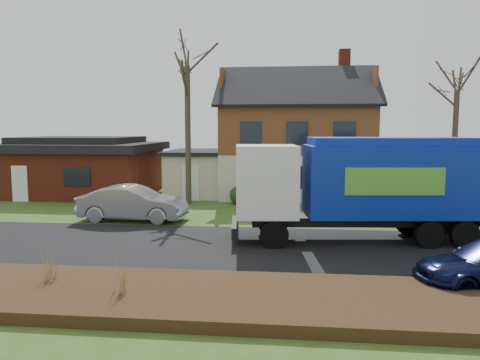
# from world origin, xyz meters

# --- Properties ---
(ground) EXTENTS (120.00, 120.00, 0.00)m
(ground) POSITION_xyz_m (0.00, 0.00, 0.00)
(ground) COLOR #354E1A
(ground) RESTS_ON ground
(road) EXTENTS (80.00, 7.00, 0.02)m
(road) POSITION_xyz_m (0.00, 0.00, 0.01)
(road) COLOR black
(road) RESTS_ON ground
(mulch_verge) EXTENTS (80.00, 3.50, 0.30)m
(mulch_verge) POSITION_xyz_m (0.00, -5.30, 0.15)
(mulch_verge) COLOR black
(mulch_verge) RESTS_ON ground
(main_house) EXTENTS (12.95, 8.95, 9.26)m
(main_house) POSITION_xyz_m (1.49, 13.91, 4.03)
(main_house) COLOR beige
(main_house) RESTS_ON ground
(ranch_house) EXTENTS (9.80, 8.20, 3.70)m
(ranch_house) POSITION_xyz_m (-12.00, 13.00, 1.81)
(ranch_house) COLOR maroon
(ranch_house) RESTS_ON ground
(garbage_truck) EXTENTS (9.39, 3.43, 3.93)m
(garbage_truck) POSITION_xyz_m (4.32, 1.58, 2.27)
(garbage_truck) COLOR black
(garbage_truck) RESTS_ON ground
(silver_sedan) EXTENTS (4.99, 1.86, 1.63)m
(silver_sedan) POSITION_xyz_m (-5.57, 4.45, 0.81)
(silver_sedan) COLOR #989AA0
(silver_sedan) RESTS_ON ground
(tree_front_west) EXTENTS (3.59, 3.59, 10.67)m
(tree_front_west) POSITION_xyz_m (-4.07, 9.55, 8.79)
(tree_front_west) COLOR #403826
(tree_front_west) RESTS_ON ground
(tree_front_east) EXTENTS (3.20, 3.20, 8.89)m
(tree_front_east) POSITION_xyz_m (10.16, 9.33, 7.22)
(tree_front_east) COLOR #46332A
(tree_front_east) RESTS_ON ground
(tree_back) EXTENTS (3.17, 3.17, 10.04)m
(tree_back) POSITION_xyz_m (2.24, 22.82, 8.37)
(tree_back) COLOR #423527
(tree_back) RESTS_ON ground
(grass_clump_west) EXTENTS (0.33, 0.27, 0.88)m
(grass_clump_west) POSITION_xyz_m (-4.64, -4.78, 0.74)
(grass_clump_west) COLOR #9F7F46
(grass_clump_west) RESTS_ON mulch_verge
(grass_clump_mid) EXTENTS (0.33, 0.27, 0.92)m
(grass_clump_mid) POSITION_xyz_m (-2.36, -5.58, 0.76)
(grass_clump_mid) COLOR #A77649
(grass_clump_mid) RESTS_ON mulch_verge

